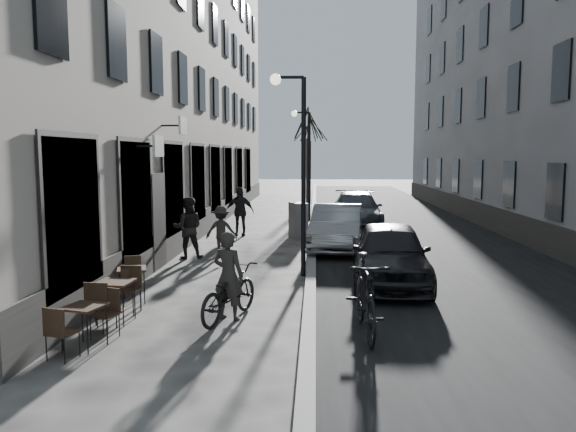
# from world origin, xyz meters

# --- Properties ---
(ground) EXTENTS (120.00, 120.00, 0.00)m
(ground) POSITION_xyz_m (0.00, 0.00, 0.00)
(ground) COLOR #373432
(ground) RESTS_ON ground
(road) EXTENTS (7.30, 60.00, 0.00)m
(road) POSITION_xyz_m (3.85, 16.00, 0.00)
(road) COLOR black
(road) RESTS_ON ground
(kerb) EXTENTS (0.25, 60.00, 0.12)m
(kerb) POSITION_xyz_m (0.20, 16.00, 0.06)
(kerb) COLOR slate
(kerb) RESTS_ON ground
(building_left) EXTENTS (4.00, 35.00, 16.00)m
(building_left) POSITION_xyz_m (-6.00, 16.50, 8.00)
(building_left) COLOR #AFA293
(building_left) RESTS_ON ground
(building_right) EXTENTS (4.00, 35.00, 16.00)m
(building_right) POSITION_xyz_m (9.50, 16.50, 8.00)
(building_right) COLOR slate
(building_right) RESTS_ON ground
(streetlamp_near) EXTENTS (0.90, 0.28, 5.09)m
(streetlamp_near) POSITION_xyz_m (-0.17, 6.00, 3.16)
(streetlamp_near) COLOR black
(streetlamp_near) RESTS_ON ground
(streetlamp_far) EXTENTS (0.90, 0.28, 5.09)m
(streetlamp_far) POSITION_xyz_m (-0.17, 18.00, 3.16)
(streetlamp_far) COLOR black
(streetlamp_far) RESTS_ON ground
(tree_near) EXTENTS (2.40, 2.40, 5.70)m
(tree_near) POSITION_xyz_m (-0.10, 21.00, 4.66)
(tree_near) COLOR black
(tree_near) RESTS_ON ground
(tree_far) EXTENTS (2.40, 2.40, 5.70)m
(tree_far) POSITION_xyz_m (-0.10, 27.00, 4.66)
(tree_far) COLOR black
(tree_far) RESTS_ON ground
(bistro_set_a) EXTENTS (0.76, 1.46, 0.83)m
(bistro_set_a) POSITION_xyz_m (-3.39, 0.46, 0.43)
(bistro_set_a) COLOR black
(bistro_set_a) RESTS_ON ground
(bistro_set_b) EXTENTS (0.68, 1.58, 0.92)m
(bistro_set_b) POSITION_xyz_m (-3.40, 1.88, 0.47)
(bistro_set_b) COLOR black
(bistro_set_b) RESTS_ON ground
(bistro_set_c) EXTENTS (0.83, 1.50, 0.86)m
(bistro_set_c) POSITION_xyz_m (-3.56, 3.31, 0.44)
(bistro_set_c) COLOR black
(bistro_set_c) RESTS_ON ground
(utility_cabinet) EXTENTS (0.76, 1.00, 1.33)m
(utility_cabinet) POSITION_xyz_m (-0.33, 12.43, 0.66)
(utility_cabinet) COLOR slate
(utility_cabinet) RESTS_ON ground
(bicycle) EXTENTS (1.33, 2.08, 1.03)m
(bicycle) POSITION_xyz_m (-1.32, 2.15, 0.52)
(bicycle) COLOR black
(bicycle) RESTS_ON ground
(cyclist_rider) EXTENTS (0.72, 0.59, 1.69)m
(cyclist_rider) POSITION_xyz_m (-1.32, 2.15, 0.84)
(cyclist_rider) COLOR #2B2825
(cyclist_rider) RESTS_ON ground
(pedestrian_near) EXTENTS (0.99, 0.82, 1.84)m
(pedestrian_near) POSITION_xyz_m (-3.49, 8.27, 0.92)
(pedestrian_near) COLOR black
(pedestrian_near) RESTS_ON ground
(pedestrian_mid) EXTENTS (0.99, 0.58, 1.51)m
(pedestrian_mid) POSITION_xyz_m (-2.61, 8.98, 0.76)
(pedestrian_mid) COLOR #2E2A28
(pedestrian_mid) RESTS_ON ground
(pedestrian_far) EXTENTS (1.11, 0.49, 1.86)m
(pedestrian_far) POSITION_xyz_m (-2.58, 12.98, 0.93)
(pedestrian_far) COLOR black
(pedestrian_far) RESTS_ON ground
(car_near) EXTENTS (2.05, 4.49, 1.49)m
(car_near) POSITION_xyz_m (2.09, 5.18, 0.75)
(car_near) COLOR black
(car_near) RESTS_ON ground
(car_mid) EXTENTS (1.95, 4.55, 1.46)m
(car_mid) POSITION_xyz_m (1.00, 10.08, 0.73)
(car_mid) COLOR #93979C
(car_mid) RESTS_ON ground
(car_far) EXTENTS (2.30, 5.23, 1.50)m
(car_far) POSITION_xyz_m (2.00, 15.37, 0.75)
(car_far) COLOR #383942
(car_far) RESTS_ON ground
(moped) EXTENTS (0.75, 2.32, 1.38)m
(moped) POSITION_xyz_m (1.18, 1.34, 0.69)
(moped) COLOR black
(moped) RESTS_ON ground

